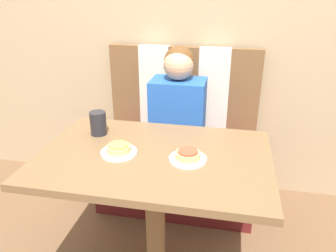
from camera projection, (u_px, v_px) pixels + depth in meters
wall_back at (187, 12)px, 2.20m from camera, size 7.00×0.05×2.60m
booth_seat at (177, 172)px, 2.33m from camera, size 1.05×0.52×0.48m
booth_backrest at (184, 90)px, 2.32m from camera, size 1.05×0.06×0.60m
dining_table at (154, 171)px, 1.57m from camera, size 1.08×0.74×0.73m
person at (178, 99)px, 2.12m from camera, size 0.35×0.24×0.64m
plate_left at (119, 152)px, 1.54m from camera, size 0.17×0.17×0.01m
plate_right at (188, 159)px, 1.48m from camera, size 0.17×0.17×0.01m
pizza_left at (119, 148)px, 1.53m from camera, size 0.11×0.11×0.04m
pizza_right at (188, 154)px, 1.47m from camera, size 0.11×0.11×0.04m
drinking_cup at (98, 123)px, 1.72m from camera, size 0.08×0.08×0.12m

